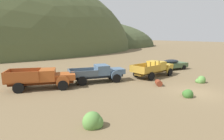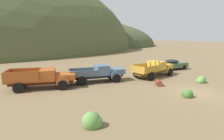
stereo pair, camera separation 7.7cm
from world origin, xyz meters
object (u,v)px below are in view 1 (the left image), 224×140
Objects in this scene: truck_oxide_orange at (46,78)px; car_weathered_green at (173,64)px; truck_chalk_blue at (101,73)px; truck_faded_yellow at (156,68)px; oil_drum_foreground at (159,83)px.

truck_oxide_orange reaches higher than car_weathered_green.
truck_chalk_blue is at bearing -170.78° from car_weathered_green.
truck_chalk_blue is 0.98× the size of truck_faded_yellow.
truck_faded_yellow is 1.27× the size of car_weathered_green.
truck_faded_yellow is (7.32, -1.16, 0.01)m from truck_chalk_blue.
oil_drum_foreground is (9.92, -5.26, -0.73)m from truck_oxide_orange.
truck_chalk_blue is at bearing 14.09° from truck_oxide_orange.
truck_faded_yellow reaches higher than car_weathered_green.
truck_oxide_orange is at bearing 164.21° from truck_faded_yellow.
truck_oxide_orange is 18.90m from car_weathered_green.
truck_oxide_orange is 1.03× the size of truck_chalk_blue.
truck_faded_yellow is 6.18× the size of oil_drum_foreground.
car_weathered_green is at bearing 10.10° from truck_faded_yellow.
truck_chalk_blue is 6.05× the size of oil_drum_foreground.
car_weathered_green is at bearing 19.82° from truck_oxide_orange.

